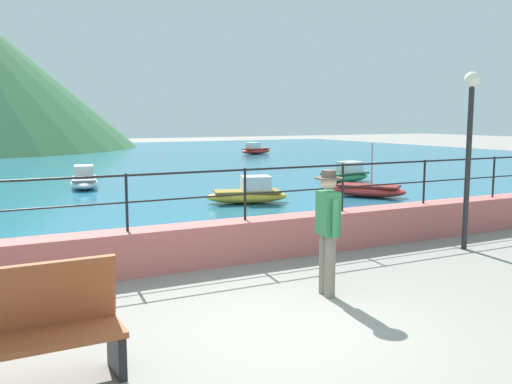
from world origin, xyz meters
TOP-DOWN VIEW (x-y plane):
  - ground_plane at (0.00, 0.00)m, footprint 120.00×120.00m
  - promenade_wall at (0.00, 3.20)m, footprint 20.00×0.56m
  - railing at (0.00, 3.20)m, footprint 18.44×0.04m
  - lake_water at (0.00, 25.84)m, footprint 64.00×44.32m
  - bench_main at (-2.80, -0.06)m, footprint 1.71×0.58m
  - person_walking at (1.16, 0.92)m, footprint 0.38×0.56m
  - lamp_post at (5.05, 2.04)m, footprint 0.28×0.28m
  - boat_0 at (0.34, 14.28)m, footprint 1.32×2.43m
  - boat_1 at (13.81, 27.62)m, footprint 2.45×1.41m
  - boat_3 at (7.63, 8.14)m, footprint 2.10×2.38m
  - boat_5 at (3.82, 8.66)m, footprint 2.47×1.56m
  - boat_6 at (9.34, 11.58)m, footprint 2.43×1.30m

SIDE VIEW (x-z plane):
  - ground_plane at x=0.00m, z-range 0.00..0.00m
  - lake_water at x=0.00m, z-range 0.00..0.06m
  - boat_3 at x=7.63m, z-range -0.56..1.08m
  - boat_0 at x=0.34m, z-range -0.05..0.71m
  - boat_1 at x=13.81m, z-range -0.05..0.71m
  - boat_5 at x=3.82m, z-range -0.05..0.71m
  - boat_6 at x=9.34m, z-range -0.05..0.71m
  - promenade_wall at x=0.00m, z-range 0.00..0.70m
  - bench_main at x=-2.80m, z-range -0.01..1.12m
  - person_walking at x=1.16m, z-range 0.10..1.85m
  - railing at x=0.00m, z-range 0.88..1.78m
  - lamp_post at x=5.05m, z-range 0.55..3.83m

